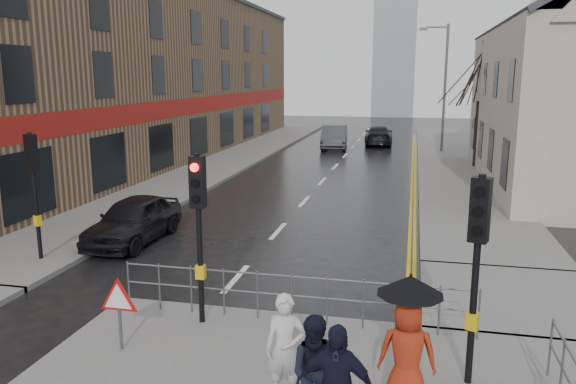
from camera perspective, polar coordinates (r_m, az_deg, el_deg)
The scene contains 20 objects.
ground at distance 11.63m, azimuth -9.99°, elevation -13.77°, with size 120.00×120.00×0.00m, color black.
left_pavement at distance 34.69m, azimuth -5.43°, elevation 3.58°, with size 4.00×44.00×0.14m, color #605E5B.
right_pavement at distance 35.07m, azimuth 16.33°, elevation 3.25°, with size 4.00×40.00×0.14m, color #605E5B.
pavement_bridge_right at distance 13.76m, azimuth 21.82°, elevation -10.00°, with size 4.00×4.20×0.14m, color #605E5B.
building_left_terrace at distance 35.54m, azimuth -14.74°, elevation 11.43°, with size 8.00×42.00×10.00m, color #81634A.
church_tower at distance 71.81m, azimuth 10.83°, elevation 14.78°, with size 5.00×5.00×18.00m, color #999CA1.
traffic_signal_near_left at distance 10.91m, azimuth -9.09°, elevation -1.74°, with size 0.28×0.27×3.40m.
traffic_signal_near_right at distance 9.06m, azimuth 18.70°, elevation -5.01°, with size 0.34×0.33×3.40m.
traffic_signal_far_left at distance 16.12m, azimuth -24.46°, elevation 1.71°, with size 0.34×0.33×3.40m.
guard_railing_front at distance 11.26m, azimuth 0.38°, elevation -9.68°, with size 7.14×0.04×1.00m.
warning_sign at distance 10.55m, azimuth -16.84°, elevation -10.66°, with size 0.80×0.07×1.35m.
street_lamp at distance 37.68m, azimuth 15.42°, elevation 10.94°, with size 1.83×0.25×8.00m.
tree_near at distance 31.82m, azimuth 19.02°, elevation 11.43°, with size 2.40×2.40×6.58m.
tree_far at distance 39.83m, azimuth 18.45°, elevation 10.38°, with size 2.40×2.40×5.64m.
pedestrian_a at distance 8.69m, azimuth -0.28°, elevation -15.60°, with size 0.61×0.40×1.68m, color beige.
pedestrian_b at distance 8.11m, azimuth 3.00°, elevation -17.90°, with size 0.80×0.62×1.65m, color black.
pedestrian_with_umbrella at distance 8.50m, azimuth 12.09°, elevation -14.37°, with size 0.96×0.96×2.09m.
car_parked at distance 17.64m, azimuth -15.41°, elevation -2.72°, with size 1.64×4.07×1.39m, color black.
car_mid at distance 39.16m, azimuth 4.73°, elevation 5.59°, with size 1.67×4.79×1.58m, color #3D3E41.
car_far at distance 41.45m, azimuth 9.19°, elevation 5.69°, with size 1.95×4.79×1.39m, color black.
Camera 1 is at (4.17, -9.65, 4.98)m, focal length 35.00 mm.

